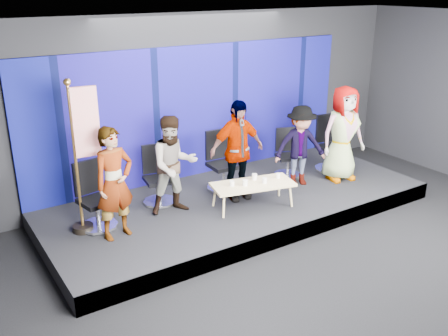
{
  "coord_description": "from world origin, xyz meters",
  "views": [
    {
      "loc": [
        -4.78,
        -4.45,
        4.02
      ],
      "look_at": [
        -0.36,
        2.4,
        0.97
      ],
      "focal_mm": 40.0,
      "sensor_mm": 36.0,
      "label": 1
    }
  ],
  "objects_px": {
    "panelist_b": "(174,165)",
    "mug_a": "(232,183)",
    "chair_e": "(330,152)",
    "panelist_e": "(343,134)",
    "mug_c": "(255,177)",
    "panelist_d": "(300,146)",
    "chair_b": "(158,184)",
    "mug_e": "(278,176)",
    "mug_d": "(265,181)",
    "chair_d": "(287,160)",
    "panelist_c": "(237,150)",
    "coffee_table": "(253,185)",
    "flag_stand": "(83,153)",
    "mug_b": "(245,183)",
    "chair_a": "(95,206)",
    "panelist_a": "(114,183)",
    "chair_c": "(222,170)"
  },
  "relations": [
    {
      "from": "mug_b",
      "to": "mug_c",
      "type": "distance_m",
      "value": 0.32
    },
    {
      "from": "chair_d",
      "to": "chair_e",
      "type": "bearing_deg",
      "value": 6.48
    },
    {
      "from": "panelist_d",
      "to": "mug_d",
      "type": "height_order",
      "value": "panelist_d"
    },
    {
      "from": "panelist_c",
      "to": "chair_e",
      "type": "distance_m",
      "value": 2.51
    },
    {
      "from": "chair_b",
      "to": "flag_stand",
      "type": "xyz_separation_m",
      "value": [
        -1.38,
        -0.38,
        0.95
      ]
    },
    {
      "from": "panelist_b",
      "to": "flag_stand",
      "type": "bearing_deg",
      "value": -175.93
    },
    {
      "from": "panelist_a",
      "to": "coffee_table",
      "type": "height_order",
      "value": "panelist_a"
    },
    {
      "from": "panelist_b",
      "to": "flag_stand",
      "type": "height_order",
      "value": "flag_stand"
    },
    {
      "from": "chair_b",
      "to": "flag_stand",
      "type": "relative_size",
      "value": 0.43
    },
    {
      "from": "panelist_c",
      "to": "mug_a",
      "type": "relative_size",
      "value": 19.21
    },
    {
      "from": "chair_a",
      "to": "chair_e",
      "type": "bearing_deg",
      "value": -12.42
    },
    {
      "from": "panelist_d",
      "to": "chair_d",
      "type": "bearing_deg",
      "value": 98.34
    },
    {
      "from": "panelist_a",
      "to": "mug_b",
      "type": "height_order",
      "value": "panelist_a"
    },
    {
      "from": "panelist_b",
      "to": "coffee_table",
      "type": "xyz_separation_m",
      "value": [
        1.24,
        -0.56,
        -0.44
      ]
    },
    {
      "from": "panelist_e",
      "to": "chair_a",
      "type": "bearing_deg",
      "value": -176.87
    },
    {
      "from": "chair_e",
      "to": "panelist_e",
      "type": "xyz_separation_m",
      "value": [
        -0.18,
        -0.48,
        0.56
      ]
    },
    {
      "from": "chair_a",
      "to": "panelist_d",
      "type": "height_order",
      "value": "panelist_d"
    },
    {
      "from": "mug_a",
      "to": "mug_b",
      "type": "xyz_separation_m",
      "value": [
        0.2,
        -0.11,
        0.0
      ]
    },
    {
      "from": "mug_b",
      "to": "mug_d",
      "type": "height_order",
      "value": "mug_b"
    },
    {
      "from": "chair_e",
      "to": "mug_c",
      "type": "relative_size",
      "value": 10.74
    },
    {
      "from": "panelist_c",
      "to": "chair_b",
      "type": "bearing_deg",
      "value": 158.48
    },
    {
      "from": "chair_e",
      "to": "flag_stand",
      "type": "relative_size",
      "value": 0.48
    },
    {
      "from": "chair_d",
      "to": "panelist_d",
      "type": "distance_m",
      "value": 0.68
    },
    {
      "from": "mug_b",
      "to": "chair_a",
      "type": "bearing_deg",
      "value": 162.83
    },
    {
      "from": "flag_stand",
      "to": "mug_d",
      "type": "bearing_deg",
      "value": -7.95
    },
    {
      "from": "mug_e",
      "to": "flag_stand",
      "type": "xyz_separation_m",
      "value": [
        -3.21,
        0.72,
        0.81
      ]
    },
    {
      "from": "chair_b",
      "to": "panelist_c",
      "type": "height_order",
      "value": "panelist_c"
    },
    {
      "from": "mug_c",
      "to": "mug_d",
      "type": "distance_m",
      "value": 0.23
    },
    {
      "from": "coffee_table",
      "to": "mug_a",
      "type": "xyz_separation_m",
      "value": [
        -0.37,
        0.1,
        0.08
      ]
    },
    {
      "from": "mug_e",
      "to": "mug_d",
      "type": "bearing_deg",
      "value": -169.92
    },
    {
      "from": "panelist_b",
      "to": "mug_a",
      "type": "bearing_deg",
      "value": -19.17
    },
    {
      "from": "chair_c",
      "to": "panelist_e",
      "type": "bearing_deg",
      "value": -17.98
    },
    {
      "from": "panelist_d",
      "to": "panelist_e",
      "type": "xyz_separation_m",
      "value": [
        0.88,
        -0.22,
        0.16
      ]
    },
    {
      "from": "panelist_d",
      "to": "chair_b",
      "type": "bearing_deg",
      "value": -174.19
    },
    {
      "from": "panelist_a",
      "to": "mug_e",
      "type": "height_order",
      "value": "panelist_a"
    },
    {
      "from": "chair_c",
      "to": "mug_b",
      "type": "relative_size",
      "value": 10.75
    },
    {
      "from": "coffee_table",
      "to": "mug_a",
      "type": "bearing_deg",
      "value": 164.73
    },
    {
      "from": "panelist_d",
      "to": "mug_b",
      "type": "relative_size",
      "value": 15.0
    },
    {
      "from": "mug_c",
      "to": "panelist_b",
      "type": "bearing_deg",
      "value": 162.12
    },
    {
      "from": "mug_b",
      "to": "mug_e",
      "type": "bearing_deg",
      "value": -2.48
    },
    {
      "from": "panelist_c",
      "to": "chair_e",
      "type": "relative_size",
      "value": 1.57
    },
    {
      "from": "mug_a",
      "to": "mug_c",
      "type": "distance_m",
      "value": 0.49
    },
    {
      "from": "panelist_c",
      "to": "coffee_table",
      "type": "xyz_separation_m",
      "value": [
        0.02,
        -0.48,
        -0.51
      ]
    },
    {
      "from": "panelist_e",
      "to": "mug_d",
      "type": "bearing_deg",
      "value": -163.23
    },
    {
      "from": "mug_c",
      "to": "panelist_c",
      "type": "bearing_deg",
      "value": 111.31
    },
    {
      "from": "chair_d",
      "to": "chair_e",
      "type": "relative_size",
      "value": 0.83
    },
    {
      "from": "panelist_c",
      "to": "chair_d",
      "type": "relative_size",
      "value": 1.88
    },
    {
      "from": "chair_b",
      "to": "coffee_table",
      "type": "distance_m",
      "value": 1.69
    },
    {
      "from": "flag_stand",
      "to": "chair_e",
      "type": "bearing_deg",
      "value": 6.59
    },
    {
      "from": "mug_d",
      "to": "coffee_table",
      "type": "bearing_deg",
      "value": 150.57
    }
  ]
}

